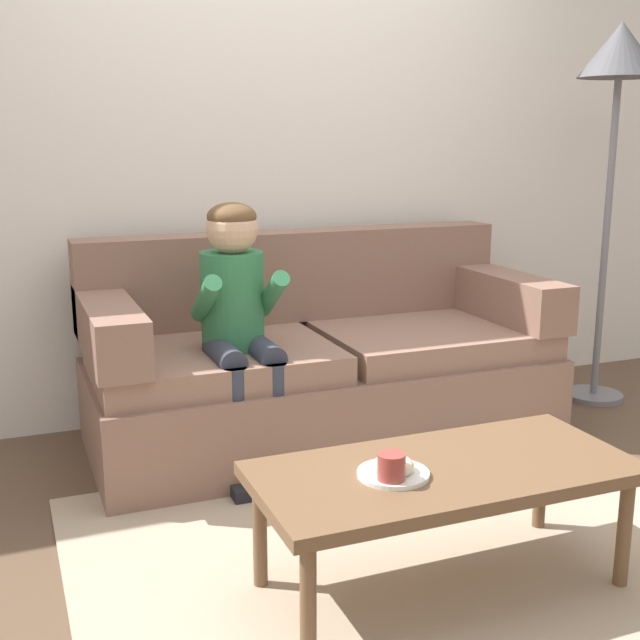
{
  "coord_description": "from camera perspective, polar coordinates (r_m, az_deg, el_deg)",
  "views": [
    {
      "loc": [
        -1.23,
        -2.44,
        1.36
      ],
      "look_at": [
        -0.08,
        0.45,
        0.65
      ],
      "focal_mm": 45.41,
      "sensor_mm": 36.0,
      "label": 1
    }
  ],
  "objects": [
    {
      "name": "donut",
      "position": [
        2.37,
        5.19,
        -10.19
      ],
      "size": [
        0.14,
        0.14,
        0.04
      ],
      "primitive_type": "torus",
      "rotation": [
        0.0,
        0.0,
        1.73
      ],
      "color": "beige",
      "rests_on": "plate"
    },
    {
      "name": "plate",
      "position": [
        2.38,
        5.18,
        -10.74
      ],
      "size": [
        0.21,
        0.21,
        0.01
      ],
      "primitive_type": "cylinder",
      "color": "white",
      "rests_on": "coffee_table"
    },
    {
      "name": "mug",
      "position": [
        2.32,
        5.05,
        -10.41
      ],
      "size": [
        0.08,
        0.08,
        0.09
      ],
      "primitive_type": "cylinder",
      "color": "#993D38",
      "rests_on": "coffee_table"
    },
    {
      "name": "coffee_table",
      "position": [
        2.49,
        8.74,
        -10.97
      ],
      "size": [
        1.15,
        0.53,
        0.4
      ],
      "color": "brown",
      "rests_on": "ground"
    },
    {
      "name": "ground",
      "position": [
        3.05,
        4.59,
        -13.66
      ],
      "size": [
        10.0,
        10.0,
        0.0
      ],
      "primitive_type": "plane",
      "color": "brown"
    },
    {
      "name": "toy_controller",
      "position": [
        3.32,
        11.84,
        -11.15
      ],
      "size": [
        0.23,
        0.09,
        0.05
      ],
      "rotation": [
        0.0,
        0.0,
        0.1
      ],
      "color": "blue",
      "rests_on": "ground"
    },
    {
      "name": "couch",
      "position": [
        3.68,
        -0.07,
        -3.26
      ],
      "size": [
        2.05,
        0.9,
        0.92
      ],
      "color": "#846051",
      "rests_on": "ground"
    },
    {
      "name": "floor_lamp",
      "position": [
        4.34,
        20.27,
        15.51
      ],
      "size": [
        0.4,
        0.4,
        1.89
      ],
      "color": "slate",
      "rests_on": "ground"
    },
    {
      "name": "wall_back",
      "position": [
        4.03,
        -4.13,
        13.4
      ],
      "size": [
        8.0,
        0.1,
        2.8
      ],
      "primitive_type": "cube",
      "color": "silver",
      "rests_on": "ground"
    },
    {
      "name": "area_rug",
      "position": [
        2.85,
        6.9,
        -15.59
      ],
      "size": [
        2.26,
        1.66,
        0.01
      ],
      "primitive_type": "cube",
      "color": "tan",
      "rests_on": "ground"
    },
    {
      "name": "person_child",
      "position": [
        3.27,
        -5.8,
        0.64
      ],
      "size": [
        0.34,
        0.58,
        1.1
      ],
      "color": "#337A4C",
      "rests_on": "ground"
    }
  ]
}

